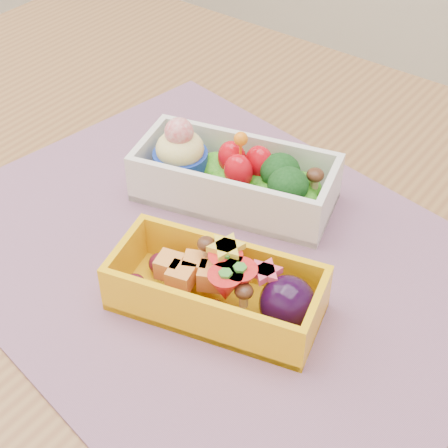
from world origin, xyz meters
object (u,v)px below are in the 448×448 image
Objects in this scene: bento_yellow at (221,288)px; table at (251,331)px; bento_white at (234,177)px; placemat at (214,256)px.

table is at bearing 86.82° from bento_yellow.
table is 6.47× the size of bento_yellow.
placemat is at bearing -81.17° from bento_white.
bento_white is at bearing 138.55° from table.
placemat is 0.09m from bento_white.
bento_white is (-0.06, 0.06, 0.13)m from table.
bento_yellow reaches higher than placemat.
placemat is at bearing -147.55° from table.
table is 0.15m from bento_white.
bento_white is (-0.03, 0.08, 0.03)m from placemat.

